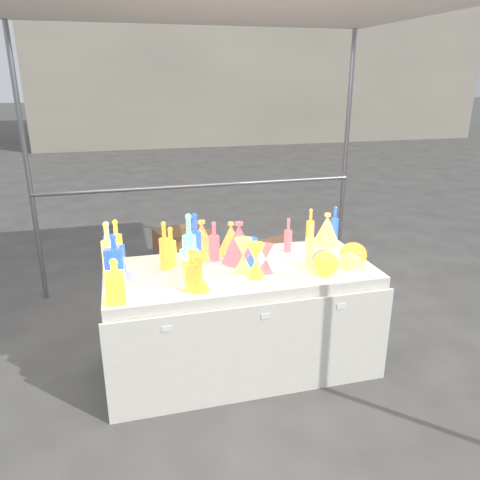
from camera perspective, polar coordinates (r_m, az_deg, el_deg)
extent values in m
plane|color=#625F5A|center=(3.53, 0.00, -14.74)|extent=(80.00, 80.00, 0.00)
cylinder|color=gray|center=(4.46, -24.46, 7.58)|extent=(0.04, 0.04, 2.40)
cylinder|color=gray|center=(4.94, 12.72, 9.79)|extent=(0.04, 0.04, 2.40)
cylinder|color=gray|center=(4.47, -4.81, 6.63)|extent=(3.00, 0.04, 0.04)
cube|color=white|center=(3.33, 0.00, -9.38)|extent=(1.80, 0.80, 0.75)
cube|color=white|center=(3.01, 2.06, -13.67)|extent=(1.84, 0.02, 0.68)
cube|color=white|center=(2.77, -8.95, -10.66)|extent=(0.06, 0.00, 0.03)
cube|color=white|center=(2.88, 3.17, -9.26)|extent=(0.06, 0.00, 0.03)
cube|color=white|center=(3.05, 12.24, -7.93)|extent=(0.06, 0.00, 0.03)
cube|color=#ABA38F|center=(17.51, 1.14, 22.61)|extent=(14.00, 6.00, 6.00)
cube|color=#8C603F|center=(5.20, -7.00, -0.83)|extent=(0.64, 0.54, 0.40)
cube|color=#8C603F|center=(5.66, 3.97, -0.86)|extent=(0.80, 0.67, 0.06)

